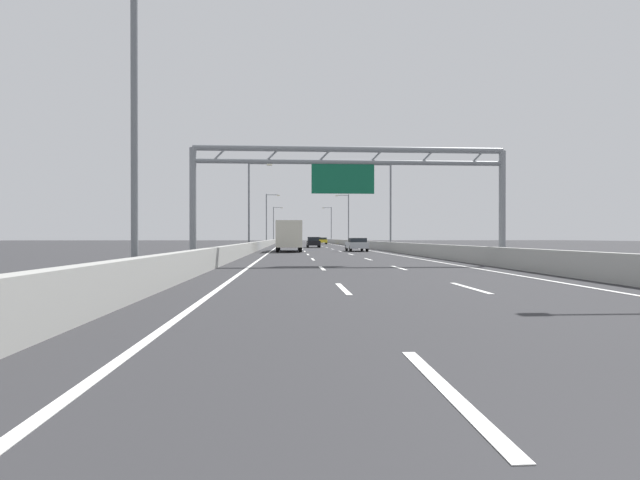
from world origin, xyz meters
name	(u,v)px	position (x,y,z in m)	size (l,w,h in m)	color
ground_plane	(306,244)	(0.00, 100.00, 0.00)	(260.00, 260.00, 0.00)	#2D2D30
lane_dash_left_0	(447,390)	(-1.80, 3.50, 0.01)	(0.16, 3.00, 0.01)	white
lane_dash_left_1	(343,289)	(-1.80, 12.50, 0.01)	(0.16, 3.00, 0.01)	white
lane_dash_left_2	(322,268)	(-1.80, 21.50, 0.01)	(0.16, 3.00, 0.01)	white
lane_dash_left_3	(313,259)	(-1.80, 30.50, 0.01)	(0.16, 3.00, 0.01)	white
lane_dash_left_4	(308,254)	(-1.80, 39.50, 0.01)	(0.16, 3.00, 0.01)	white
lane_dash_left_5	(305,251)	(-1.80, 48.50, 0.01)	(0.16, 3.00, 0.01)	white
lane_dash_left_6	(302,249)	(-1.80, 57.50, 0.01)	(0.16, 3.00, 0.01)	white
lane_dash_left_7	(301,248)	(-1.80, 66.50, 0.01)	(0.16, 3.00, 0.01)	white
lane_dash_left_8	(300,246)	(-1.80, 75.50, 0.01)	(0.16, 3.00, 0.01)	white
lane_dash_left_9	(299,245)	(-1.80, 84.50, 0.01)	(0.16, 3.00, 0.01)	white
lane_dash_left_10	(298,245)	(-1.80, 93.50, 0.01)	(0.16, 3.00, 0.01)	white
lane_dash_left_11	(297,244)	(-1.80, 102.50, 0.01)	(0.16, 3.00, 0.01)	white
lane_dash_left_12	(297,243)	(-1.80, 111.50, 0.01)	(0.16, 3.00, 0.01)	white
lane_dash_left_13	(296,243)	(-1.80, 120.50, 0.01)	(0.16, 3.00, 0.01)	white
lane_dash_left_14	(296,243)	(-1.80, 129.50, 0.01)	(0.16, 3.00, 0.01)	white
lane_dash_left_15	(295,242)	(-1.80, 138.50, 0.01)	(0.16, 3.00, 0.01)	white
lane_dash_left_16	(295,242)	(-1.80, 147.50, 0.01)	(0.16, 3.00, 0.01)	white
lane_dash_left_17	(295,242)	(-1.80, 156.50, 0.01)	(0.16, 3.00, 0.01)	white
lane_dash_right_1	(470,288)	(1.80, 12.50, 0.01)	(0.16, 3.00, 0.01)	white
lane_dash_right_2	(399,268)	(1.80, 21.50, 0.01)	(0.16, 3.00, 0.01)	white
lane_dash_right_3	(368,259)	(1.80, 30.50, 0.01)	(0.16, 3.00, 0.01)	white
lane_dash_right_4	(351,254)	(1.80, 39.50, 0.01)	(0.16, 3.00, 0.01)	white
lane_dash_right_5	(340,251)	(1.80, 48.50, 0.01)	(0.16, 3.00, 0.01)	white
lane_dash_right_6	(332,249)	(1.80, 57.50, 0.01)	(0.16, 3.00, 0.01)	white
lane_dash_right_7	(327,248)	(1.80, 66.50, 0.01)	(0.16, 3.00, 0.01)	white
lane_dash_right_8	(322,246)	(1.80, 75.50, 0.01)	(0.16, 3.00, 0.01)	white
lane_dash_right_9	(319,245)	(1.80, 84.50, 0.01)	(0.16, 3.00, 0.01)	white
lane_dash_right_10	(316,245)	(1.80, 93.50, 0.01)	(0.16, 3.00, 0.01)	white
lane_dash_right_11	(314,244)	(1.80, 102.50, 0.01)	(0.16, 3.00, 0.01)	white
lane_dash_right_12	(312,243)	(1.80, 111.50, 0.01)	(0.16, 3.00, 0.01)	white
lane_dash_right_13	(311,243)	(1.80, 120.50, 0.01)	(0.16, 3.00, 0.01)	white
lane_dash_right_14	(309,243)	(1.80, 129.50, 0.01)	(0.16, 3.00, 0.01)	white
lane_dash_right_15	(308,242)	(1.80, 138.50, 0.01)	(0.16, 3.00, 0.01)	white
lane_dash_right_16	(307,242)	(1.80, 147.50, 0.01)	(0.16, 3.00, 0.01)	white
lane_dash_right_17	(306,242)	(1.80, 156.50, 0.01)	(0.16, 3.00, 0.01)	white
edge_line_left	(279,245)	(-5.25, 88.00, 0.01)	(0.16, 176.00, 0.01)	white
edge_line_right	(337,245)	(5.25, 88.00, 0.01)	(0.16, 176.00, 0.01)	white
barrier_left	(274,241)	(-6.90, 110.00, 0.47)	(0.45, 220.00, 0.95)	#9E9E99
barrier_right	(335,241)	(6.90, 110.00, 0.47)	(0.45, 220.00, 0.95)	#9E9E99
sign_gantry	(350,174)	(-0.05, 25.27, 4.87)	(17.21, 0.36, 6.36)	gray
streetlamp_left_near	(143,98)	(-7.47, 13.22, 5.40)	(2.58, 0.28, 9.50)	slate
streetlamp_left_mid	(251,200)	(-7.47, 51.77, 5.40)	(2.58, 0.28, 9.50)	slate
streetlamp_right_mid	(388,201)	(7.47, 51.77, 5.40)	(2.58, 0.28, 9.50)	slate
streetlamp_left_far	(268,216)	(-7.47, 90.31, 5.40)	(2.58, 0.28, 9.50)	slate
streetlamp_right_far	(347,216)	(7.47, 90.31, 5.40)	(2.58, 0.28, 9.50)	slate
streetlamp_left_distant	(274,222)	(-7.47, 128.86, 5.40)	(2.58, 0.28, 9.50)	slate
streetlamp_right_distant	(330,222)	(7.47, 128.86, 5.40)	(2.58, 0.28, 9.50)	slate
white_car	(317,240)	(3.71, 123.88, 0.75)	(1.74, 4.59, 1.46)	silver
black_car	(313,242)	(-0.06, 66.94, 0.75)	(1.79, 4.40, 1.47)	black
silver_car	(357,244)	(3.51, 48.48, 0.72)	(1.86, 4.54, 1.36)	#A8ADB2
yellow_car	(322,241)	(3.46, 100.66, 0.72)	(1.84, 4.12, 1.38)	yellow
box_truck	(289,235)	(-3.38, 48.47, 1.67)	(2.48, 8.88, 3.03)	#194799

